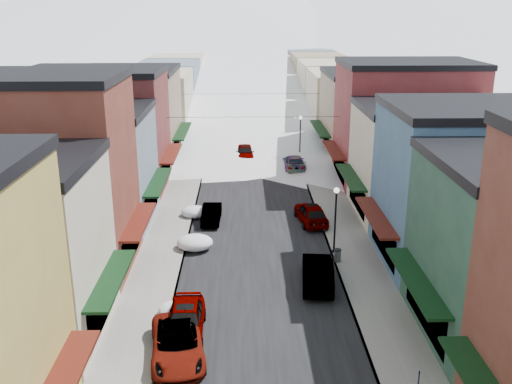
{
  "coord_description": "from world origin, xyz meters",
  "views": [
    {
      "loc": [
        -0.95,
        -13.39,
        16.17
      ],
      "look_at": [
        0.0,
        28.23,
        2.58
      ],
      "focal_mm": 40.0,
      "sensor_mm": 36.0,
      "label": 1
    }
  ],
  "objects_px": {
    "car_green_sedan": "(318,272)",
    "car_white_suv": "(178,344)",
    "car_dark_hatch": "(211,214)",
    "trash_can": "(337,255)",
    "car_silver_sedan": "(185,320)",
    "streetlamp_near": "(336,212)"
  },
  "relations": [
    {
      "from": "car_green_sedan",
      "to": "car_white_suv",
      "type": "bearing_deg",
      "value": 49.39
    },
    {
      "from": "car_dark_hatch",
      "to": "trash_can",
      "type": "xyz_separation_m",
      "value": [
        8.7,
        -7.83,
        -0.08
      ]
    },
    {
      "from": "car_silver_sedan",
      "to": "car_dark_hatch",
      "type": "bearing_deg",
      "value": 87.34
    },
    {
      "from": "car_green_sedan",
      "to": "car_dark_hatch",
      "type": "bearing_deg",
      "value": -51.75
    },
    {
      "from": "streetlamp_near",
      "to": "car_silver_sedan",
      "type": "bearing_deg",
      "value": -133.06
    },
    {
      "from": "trash_can",
      "to": "streetlamp_near",
      "type": "bearing_deg",
      "value": 90.0
    },
    {
      "from": "trash_can",
      "to": "streetlamp_near",
      "type": "distance_m",
      "value": 2.9
    },
    {
      "from": "car_white_suv",
      "to": "car_silver_sedan",
      "type": "relative_size",
      "value": 1.1
    },
    {
      "from": "car_green_sedan",
      "to": "trash_can",
      "type": "distance_m",
      "value": 3.45
    },
    {
      "from": "car_white_suv",
      "to": "streetlamp_near",
      "type": "height_order",
      "value": "streetlamp_near"
    },
    {
      "from": "trash_can",
      "to": "car_green_sedan",
      "type": "bearing_deg",
      "value": -119.62
    },
    {
      "from": "car_dark_hatch",
      "to": "trash_can",
      "type": "distance_m",
      "value": 11.71
    },
    {
      "from": "car_dark_hatch",
      "to": "car_green_sedan",
      "type": "relative_size",
      "value": 0.77
    },
    {
      "from": "car_dark_hatch",
      "to": "trash_can",
      "type": "bearing_deg",
      "value": -40.5
    },
    {
      "from": "car_dark_hatch",
      "to": "car_white_suv",
      "type": "bearing_deg",
      "value": -90.62
    },
    {
      "from": "car_white_suv",
      "to": "car_dark_hatch",
      "type": "relative_size",
      "value": 1.34
    },
    {
      "from": "car_white_suv",
      "to": "streetlamp_near",
      "type": "bearing_deg",
      "value": 43.86
    },
    {
      "from": "car_white_suv",
      "to": "streetlamp_near",
      "type": "relative_size",
      "value": 1.16
    },
    {
      "from": "trash_can",
      "to": "car_silver_sedan",
      "type": "bearing_deg",
      "value": -137.76
    },
    {
      "from": "car_green_sedan",
      "to": "trash_can",
      "type": "relative_size",
      "value": 6.15
    },
    {
      "from": "car_dark_hatch",
      "to": "car_green_sedan",
      "type": "bearing_deg",
      "value": -55.6
    },
    {
      "from": "car_dark_hatch",
      "to": "streetlamp_near",
      "type": "height_order",
      "value": "streetlamp_near"
    }
  ]
}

